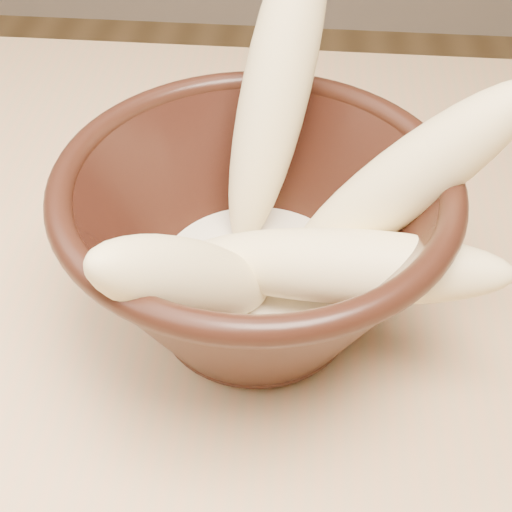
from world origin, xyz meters
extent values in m
cube|color=tan|center=(0.00, 0.00, 0.73)|extent=(1.20, 0.80, 0.04)
cylinder|color=black|center=(-0.08, 0.02, 0.76)|extent=(0.10, 0.10, 0.01)
cylinder|color=black|center=(-0.08, 0.02, 0.78)|extent=(0.10, 0.10, 0.01)
torus|color=black|center=(-0.08, 0.02, 0.87)|extent=(0.23, 0.23, 0.02)
cylinder|color=beige|center=(-0.08, 0.02, 0.79)|extent=(0.13, 0.13, 0.02)
ellipsoid|color=#F1D58E|center=(-0.08, 0.10, 0.89)|extent=(0.09, 0.15, 0.20)
ellipsoid|color=#F1D58E|center=(0.00, 0.03, 0.86)|extent=(0.15, 0.05, 0.16)
ellipsoid|color=#F1D58E|center=(-0.03, 0.00, 0.83)|extent=(0.19, 0.06, 0.07)
ellipsoid|color=#F1D58E|center=(-0.11, -0.04, 0.85)|extent=(0.12, 0.13, 0.13)
camera|label=1|loc=(-0.05, -0.29, 1.11)|focal=50.00mm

